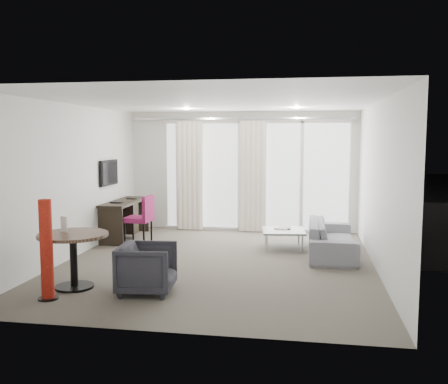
% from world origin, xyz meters
% --- Properties ---
extents(floor, '(5.00, 6.00, 0.00)m').
position_xyz_m(floor, '(0.00, 0.00, 0.00)').
color(floor, '#585247').
rests_on(floor, ground).
extents(ceiling, '(5.00, 6.00, 0.00)m').
position_xyz_m(ceiling, '(0.00, 0.00, 2.60)').
color(ceiling, white).
rests_on(ceiling, ground).
extents(wall_left, '(0.00, 6.00, 2.60)m').
position_xyz_m(wall_left, '(-2.50, 0.00, 1.30)').
color(wall_left, silver).
rests_on(wall_left, ground).
extents(wall_right, '(0.00, 6.00, 2.60)m').
position_xyz_m(wall_right, '(2.50, 0.00, 1.30)').
color(wall_right, silver).
rests_on(wall_right, ground).
extents(wall_front, '(5.00, 0.00, 2.60)m').
position_xyz_m(wall_front, '(0.00, -3.00, 1.30)').
color(wall_front, silver).
rests_on(wall_front, ground).
extents(window_panel, '(4.00, 0.02, 2.38)m').
position_xyz_m(window_panel, '(0.30, 2.98, 1.20)').
color(window_panel, white).
rests_on(window_panel, ground).
extents(window_frame, '(4.10, 0.06, 2.44)m').
position_xyz_m(window_frame, '(0.30, 2.97, 1.20)').
color(window_frame, white).
rests_on(window_frame, ground).
extents(curtain_left, '(0.60, 0.20, 2.38)m').
position_xyz_m(curtain_left, '(-1.15, 2.82, 1.20)').
color(curtain_left, white).
rests_on(curtain_left, ground).
extents(curtain_right, '(0.60, 0.20, 2.38)m').
position_xyz_m(curtain_right, '(0.25, 2.82, 1.20)').
color(curtain_right, white).
rests_on(curtain_right, ground).
extents(curtain_track, '(4.80, 0.04, 0.04)m').
position_xyz_m(curtain_track, '(0.00, 2.82, 2.45)').
color(curtain_track, '#B2B2B7').
rests_on(curtain_track, ceiling).
extents(downlight_a, '(0.12, 0.12, 0.02)m').
position_xyz_m(downlight_a, '(-0.90, 1.60, 2.59)').
color(downlight_a, '#FFE0B2').
rests_on(downlight_a, ceiling).
extents(downlight_b, '(0.12, 0.12, 0.02)m').
position_xyz_m(downlight_b, '(1.20, 1.60, 2.59)').
color(downlight_b, '#FFE0B2').
rests_on(downlight_b, ceiling).
extents(desk, '(0.51, 1.62, 0.76)m').
position_xyz_m(desk, '(-2.23, 1.68, 0.38)').
color(desk, black).
rests_on(desk, floor).
extents(tv, '(0.05, 0.80, 0.50)m').
position_xyz_m(tv, '(-2.46, 1.45, 1.35)').
color(tv, black).
rests_on(tv, wall_left).
extents(desk_chair, '(0.54, 0.51, 0.94)m').
position_xyz_m(desk_chair, '(-1.77, 1.17, 0.47)').
color(desk_chair, '#81184A').
rests_on(desk_chair, floor).
extents(round_table, '(1.15, 1.15, 0.75)m').
position_xyz_m(round_table, '(-1.69, -1.68, 0.38)').
color(round_table, '#432E21').
rests_on(round_table, floor).
extents(menu_card, '(0.12, 0.07, 0.22)m').
position_xyz_m(menu_card, '(-1.84, -1.62, 0.72)').
color(menu_card, white).
rests_on(menu_card, round_table).
extents(red_lamp, '(0.33, 0.33, 1.27)m').
position_xyz_m(red_lamp, '(-1.79, -2.19, 0.64)').
color(red_lamp, maroon).
rests_on(red_lamp, floor).
extents(tub_armchair, '(0.78, 0.76, 0.66)m').
position_xyz_m(tub_armchair, '(-0.63, -1.73, 0.33)').
color(tub_armchair, '#26262D').
rests_on(tub_armchair, floor).
extents(coffee_table, '(0.85, 0.85, 0.34)m').
position_xyz_m(coffee_table, '(1.00, 1.25, 0.17)').
color(coffee_table, gray).
rests_on(coffee_table, floor).
extents(remote, '(0.06, 0.16, 0.02)m').
position_xyz_m(remote, '(1.10, 1.35, 0.36)').
color(remote, black).
rests_on(remote, coffee_table).
extents(magazine, '(0.34, 0.37, 0.02)m').
position_xyz_m(magazine, '(0.98, 1.39, 0.36)').
color(magazine, gray).
rests_on(magazine, coffee_table).
extents(sofa, '(0.78, 2.01, 0.59)m').
position_xyz_m(sofa, '(1.86, 0.91, 0.29)').
color(sofa, gray).
rests_on(sofa, floor).
extents(terrace_slab, '(5.60, 3.00, 0.12)m').
position_xyz_m(terrace_slab, '(0.30, 4.50, -0.06)').
color(terrace_slab, '#4D4D50').
rests_on(terrace_slab, ground).
extents(rattan_chair_a, '(0.58, 0.58, 0.73)m').
position_xyz_m(rattan_chair_a, '(1.28, 3.85, 0.36)').
color(rattan_chair_a, '#4B341F').
rests_on(rattan_chair_a, terrace_slab).
extents(rattan_chair_b, '(0.68, 0.68, 0.91)m').
position_xyz_m(rattan_chair_b, '(1.90, 5.14, 0.45)').
color(rattan_chair_b, '#4B341F').
rests_on(rattan_chair_b, terrace_slab).
extents(rattan_table, '(0.49, 0.49, 0.49)m').
position_xyz_m(rattan_table, '(0.97, 3.62, 0.25)').
color(rattan_table, '#4B341F').
rests_on(rattan_table, terrace_slab).
extents(balustrade, '(5.50, 0.06, 1.05)m').
position_xyz_m(balustrade, '(0.30, 5.95, 0.50)').
color(balustrade, '#B2B2B7').
rests_on(balustrade, terrace_slab).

